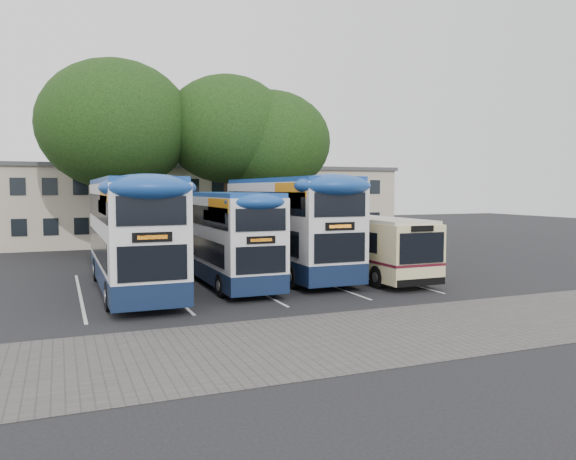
# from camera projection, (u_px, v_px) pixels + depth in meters

# --- Properties ---
(ground) EXTENTS (120.00, 120.00, 0.00)m
(ground) POSITION_uv_depth(u_px,v_px,m) (370.00, 297.00, 22.45)
(ground) COLOR black
(ground) RESTS_ON ground
(paving_strip) EXTENTS (40.00, 6.00, 0.01)m
(paving_strip) POSITION_uv_depth(u_px,v_px,m) (398.00, 331.00, 17.08)
(paving_strip) COLOR #595654
(paving_strip) RESTS_ON ground
(bay_lines) EXTENTS (14.12, 11.00, 0.01)m
(bay_lines) POSITION_uv_depth(u_px,v_px,m) (243.00, 284.00, 25.65)
(bay_lines) COLOR silver
(bay_lines) RESTS_ON ground
(depot_building) EXTENTS (32.40, 8.40, 6.20)m
(depot_building) POSITION_uv_depth(u_px,v_px,m) (206.00, 203.00, 47.13)
(depot_building) COLOR #C1B09C
(depot_building) RESTS_ON ground
(lamp_post) EXTENTS (0.25, 1.05, 9.06)m
(lamp_post) POSITION_uv_depth(u_px,v_px,m) (305.00, 179.00, 42.78)
(lamp_post) COLOR gray
(lamp_post) RESTS_ON ground
(tree_left) EXTENTS (9.62, 9.62, 12.46)m
(tree_left) POSITION_uv_depth(u_px,v_px,m) (115.00, 125.00, 35.42)
(tree_left) COLOR black
(tree_left) RESTS_ON ground
(tree_mid) EXTENTS (8.40, 8.40, 11.85)m
(tree_mid) POSITION_uv_depth(u_px,v_px,m) (227.00, 130.00, 37.28)
(tree_mid) COLOR black
(tree_mid) RESTS_ON ground
(tree_right) EXTENTS (8.22, 8.22, 10.99)m
(tree_right) POSITION_uv_depth(u_px,v_px,m) (270.00, 143.00, 38.17)
(tree_right) COLOR black
(tree_right) RESTS_ON ground
(bus_dd_left) EXTENTS (2.77, 11.43, 4.76)m
(bus_dd_left) POSITION_uv_depth(u_px,v_px,m) (131.00, 230.00, 23.70)
(bus_dd_left) COLOR #101E3E
(bus_dd_left) RESTS_ON ground
(bus_dd_mid) EXTENTS (2.43, 10.02, 4.17)m
(bus_dd_mid) POSITION_uv_depth(u_px,v_px,m) (224.00, 233.00, 25.79)
(bus_dd_mid) COLOR #101E3E
(bus_dd_mid) RESTS_ON ground
(bus_dd_right) EXTENTS (2.83, 11.66, 4.86)m
(bus_dd_right) POSITION_uv_depth(u_px,v_px,m) (286.00, 222.00, 28.29)
(bus_dd_right) COLOR #101E3E
(bus_dd_right) RESTS_ON ground
(bus_single) EXTENTS (2.54, 9.97, 2.97)m
(bus_single) POSITION_uv_depth(u_px,v_px,m) (361.00, 242.00, 27.99)
(bus_single) COLOR beige
(bus_single) RESTS_ON ground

